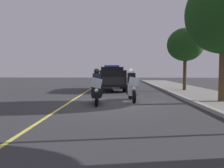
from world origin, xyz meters
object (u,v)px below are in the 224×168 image
Objects in this scene: police_motorcycle_lead_left at (97,89)px; police_suv at (112,77)px; police_motorcycle_lead_right at (132,88)px; tree_far_back at (185,45)px.

police_suv reaches higher than police_motorcycle_lead_left.
police_motorcycle_lead_right is 6.41m from police_suv.
police_suv is (-6.27, -1.27, 0.37)m from police_motorcycle_lead_right.
police_motorcycle_lead_right is at bearing -38.22° from tree_far_back.
police_suv is (-7.26, 0.49, 0.37)m from police_motorcycle_lead_left.
police_motorcycle_lead_right is at bearing 119.51° from police_motorcycle_lead_left.
police_motorcycle_lead_left is 7.29m from police_suv.
police_motorcycle_lead_left is at bearing -60.49° from police_motorcycle_lead_right.
police_suv is 6.30m from tree_far_back.
tree_far_back reaches higher than police_suv.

